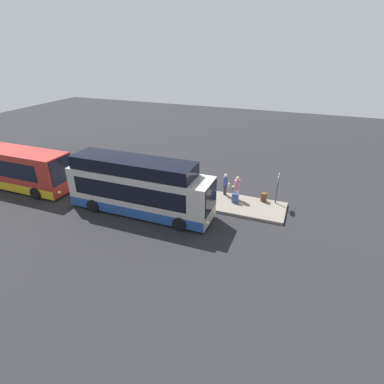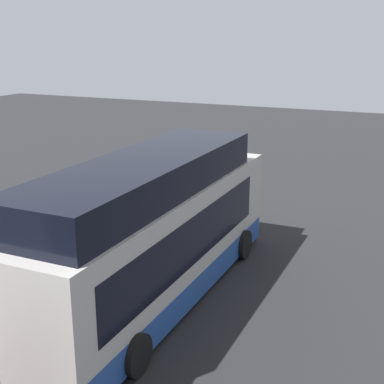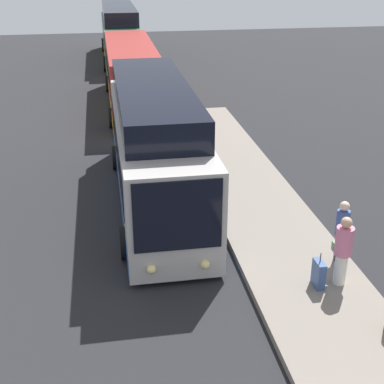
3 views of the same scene
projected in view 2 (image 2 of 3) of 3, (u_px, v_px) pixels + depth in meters
name	position (u px, v px, depth m)	size (l,w,h in m)	color
ground	(146.00, 303.00, 14.09)	(80.00, 80.00, 0.00)	#232326
platform	(51.00, 278.00, 15.30)	(20.00, 3.03, 0.20)	slate
bus_lead	(153.00, 237.00, 13.80)	(10.40, 2.75, 3.92)	#B2ADA8
passenger_boarding	(116.00, 191.00, 20.08)	(0.54, 0.37, 1.73)	#2D2D33
passenger_waiting	(139.00, 185.00, 20.77)	(0.61, 0.45, 1.84)	silver
suitcase	(153.00, 202.00, 20.77)	(0.47, 0.20, 0.94)	#334C7F
sign_post	(161.00, 157.00, 23.31)	(0.10, 0.73, 2.27)	#4C4C51
trash_bin	(153.00, 187.00, 22.84)	(0.44, 0.44, 0.65)	#593319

